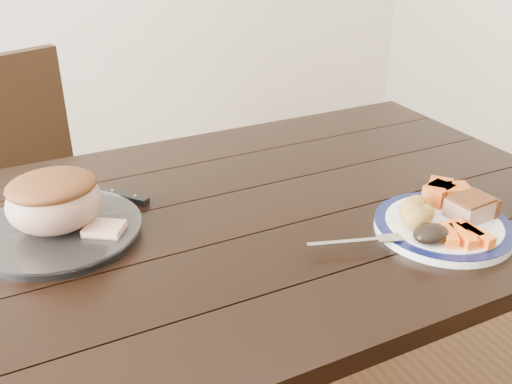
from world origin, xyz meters
name	(u,v)px	position (x,y,z in m)	size (l,w,h in m)	color
dining_table	(218,256)	(0.00, 0.00, 0.66)	(1.61, 0.92, 0.75)	black
chair_far	(30,197)	(-0.32, 0.73, 0.52)	(0.55, 0.55, 0.93)	black
dinner_plate	(443,227)	(0.38, -0.24, 0.76)	(0.26, 0.26, 0.02)	white
plate_rim	(444,223)	(0.38, -0.24, 0.77)	(0.26, 0.26, 0.02)	#0C123D
serving_platter	(60,233)	(-0.30, 0.06, 0.76)	(0.30, 0.30, 0.02)	white
pork_slice	(470,208)	(0.44, -0.24, 0.79)	(0.08, 0.06, 0.04)	tan
roasted_potatoes	(416,212)	(0.33, -0.21, 0.79)	(0.09, 0.09, 0.04)	gold
carrot_batons	(464,235)	(0.37, -0.30, 0.78)	(0.08, 0.09, 0.02)	orange
pumpkin_wedges	(444,193)	(0.44, -0.17, 0.79)	(0.10, 0.09, 0.04)	orange
dark_mushroom	(431,234)	(0.31, -0.28, 0.79)	(0.07, 0.05, 0.03)	black
fork	(362,241)	(0.20, -0.23, 0.77)	(0.18, 0.07, 0.00)	silver
roast_joint	(54,203)	(-0.30, 0.06, 0.82)	(0.17, 0.15, 0.11)	tan
cut_slice	(104,230)	(-0.22, 0.01, 0.78)	(0.07, 0.06, 0.02)	tan
carving_knife	(109,194)	(-0.17, 0.19, 0.76)	(0.22, 0.26, 0.01)	silver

